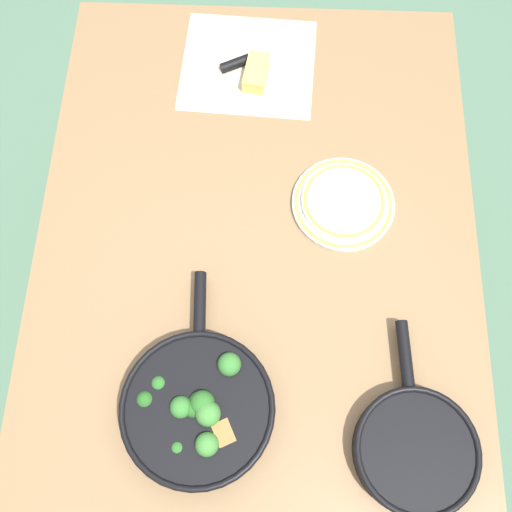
# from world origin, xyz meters

# --- Properties ---
(ground_plane) EXTENTS (14.00, 14.00, 0.00)m
(ground_plane) POSITION_xyz_m (0.00, 0.00, 0.00)
(ground_plane) COLOR #51755B
(dining_table_red) EXTENTS (1.36, 0.94, 0.76)m
(dining_table_red) POSITION_xyz_m (0.00, 0.00, 0.68)
(dining_table_red) COLOR olive
(dining_table_red) RESTS_ON ground_plane
(skillet_broccoli) EXTENTS (0.41, 0.29, 0.08)m
(skillet_broccoli) POSITION_xyz_m (-0.31, 0.10, 0.79)
(skillet_broccoli) COLOR black
(skillet_broccoli) RESTS_ON dining_table_red
(skillet_eggs) EXTENTS (0.36, 0.23, 0.05)m
(skillet_eggs) POSITION_xyz_m (-0.37, -0.30, 0.78)
(skillet_eggs) COLOR black
(skillet_eggs) RESTS_ON dining_table_red
(parchment_sheet) EXTENTS (0.31, 0.33, 0.00)m
(parchment_sheet) POSITION_xyz_m (0.50, 0.04, 0.76)
(parchment_sheet) COLOR beige
(parchment_sheet) RESTS_ON dining_table_red
(grater_knife) EXTENTS (0.13, 0.23, 0.02)m
(grater_knife) POSITION_xyz_m (0.51, 0.02, 0.77)
(grater_knife) COLOR silver
(grater_knife) RESTS_ON dining_table_red
(cheese_block) EXTENTS (0.10, 0.06, 0.04)m
(cheese_block) POSITION_xyz_m (0.46, 0.02, 0.78)
(cheese_block) COLOR #E0C15B
(cheese_block) RESTS_ON dining_table_red
(dinner_plate_stack) EXTENTS (0.22, 0.22, 0.03)m
(dinner_plate_stack) POSITION_xyz_m (0.13, -0.18, 0.77)
(dinner_plate_stack) COLOR silver
(dinner_plate_stack) RESTS_ON dining_table_red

